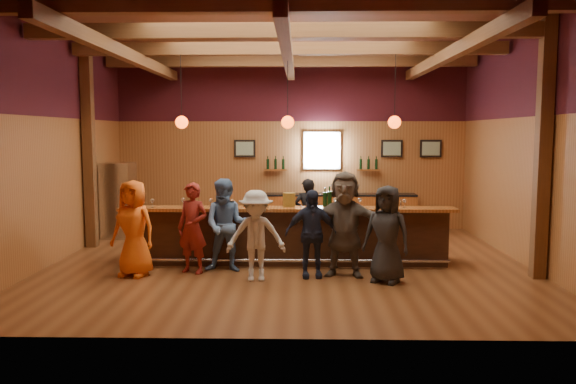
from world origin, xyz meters
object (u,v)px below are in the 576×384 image
(customer_orange, at_px, (134,228))
(customer_dark, at_px, (387,234))
(customer_redvest, at_px, (193,228))
(customer_denim, at_px, (226,225))
(back_bar_cabinet, at_px, (337,212))
(bottle_a, at_px, (330,199))
(stainless_fridge, at_px, (119,200))
(ice_bucket, at_px, (289,200))
(bar_counter, at_px, (289,235))
(customer_navy, at_px, (311,234))
(customer_brown, at_px, (345,224))
(bartender, at_px, (307,214))
(customer_white, at_px, (256,236))

(customer_orange, xyz_separation_m, customer_dark, (4.36, -0.33, -0.03))
(customer_redvest, height_order, customer_denim, customer_denim)
(back_bar_cabinet, height_order, customer_dark, customer_dark)
(back_bar_cabinet, height_order, bottle_a, bottle_a)
(stainless_fridge, relative_size, customer_orange, 1.07)
(bottle_a, bearing_deg, customer_redvest, -163.96)
(customer_orange, bearing_deg, ice_bucket, 36.47)
(back_bar_cabinet, bearing_deg, stainless_fridge, -168.07)
(back_bar_cabinet, bearing_deg, bar_counter, -108.34)
(customer_dark, height_order, bottle_a, customer_dark)
(stainless_fridge, bearing_deg, customer_navy, -38.72)
(back_bar_cabinet, height_order, customer_brown, customer_brown)
(bar_counter, relative_size, customer_navy, 4.11)
(customer_orange, bearing_deg, customer_brown, 18.11)
(back_bar_cabinet, xyz_separation_m, ice_bucket, (-1.17, -3.76, 0.76))
(customer_navy, bearing_deg, customer_dark, -17.33)
(bottle_a, bearing_deg, bartender, 106.14)
(back_bar_cabinet, relative_size, customer_white, 2.59)
(stainless_fridge, height_order, customer_denim, stainless_fridge)
(customer_redvest, distance_m, customer_brown, 2.70)
(stainless_fridge, distance_m, customer_white, 5.28)
(customer_white, relative_size, customer_brown, 0.84)
(bar_counter, xyz_separation_m, stainless_fridge, (-4.12, 2.45, 0.38))
(back_bar_cabinet, xyz_separation_m, customer_navy, (-0.77, -4.75, 0.29))
(customer_orange, distance_m, customer_denim, 1.62)
(customer_redvest, xyz_separation_m, bartender, (2.08, 2.09, -0.04))
(customer_redvest, bearing_deg, customer_brown, 18.53)
(customer_white, bearing_deg, customer_redvest, 153.20)
(stainless_fridge, distance_m, customer_navy, 5.81)
(customer_dark, bearing_deg, bar_counter, 167.33)
(customer_dark, bearing_deg, back_bar_cabinet, 124.32)
(back_bar_cabinet, height_order, customer_denim, customer_denim)
(customer_denim, height_order, customer_brown, customer_brown)
(customer_navy, xyz_separation_m, customer_dark, (1.26, -0.30, 0.05))
(bar_counter, bearing_deg, bottle_a, -14.26)
(back_bar_cabinet, distance_m, customer_denim, 4.95)
(customer_orange, height_order, bottle_a, customer_orange)
(customer_dark, distance_m, ice_bucket, 2.14)
(bar_counter, relative_size, ice_bucket, 24.22)
(customer_orange, xyz_separation_m, customer_navy, (3.10, -0.03, -0.08))
(customer_orange, relative_size, bottle_a, 4.31)
(customer_denim, distance_m, ice_bucket, 1.33)
(customer_white, xyz_separation_m, customer_navy, (0.94, 0.24, -0.00))
(bar_counter, distance_m, customer_dark, 2.25)
(bar_counter, relative_size, customer_dark, 3.86)
(bar_counter, relative_size, customer_orange, 3.74)
(stainless_fridge, xyz_separation_m, customer_navy, (4.53, -3.63, -0.13))
(customer_redvest, relative_size, bartender, 1.06)
(customer_navy, xyz_separation_m, bottle_a, (0.37, 0.98, 0.50))
(customer_denim, relative_size, customer_brown, 0.92)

